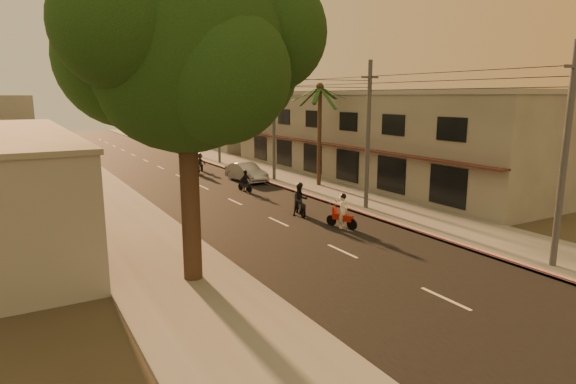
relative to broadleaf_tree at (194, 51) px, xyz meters
name	(u,v)px	position (x,y,z in m)	size (l,w,h in m)	color
ground	(371,265)	(6.61, -2.14, -8.48)	(160.00, 160.00, 0.00)	#383023
road	(203,187)	(6.61, 17.86, -8.47)	(10.00, 140.00, 0.02)	black
sidewalk_right	(288,178)	(14.11, 17.86, -8.42)	(5.00, 140.00, 0.12)	slate
sidewalk_left	(101,197)	(-0.89, 17.86, -8.42)	(5.00, 140.00, 0.12)	slate
curb_stripe	(293,191)	(11.71, 12.86, -8.38)	(0.20, 60.00, 0.20)	red
shophouse_row	(364,135)	(20.57, 15.86, -4.83)	(8.80, 34.20, 7.30)	gray
distant_tower	(218,48)	(22.61, 53.86, 5.52)	(12.10, 12.10, 28.00)	#B7B5B2
broadleaf_tree	(194,51)	(0.00, 0.00, 0.00)	(9.60, 8.70, 12.10)	black
palm_tree	(320,93)	(14.61, 13.86, -1.33)	(5.00, 5.00, 8.20)	black
utility_poles	(274,101)	(12.81, 17.86, -1.94)	(1.20, 48.26, 9.00)	#38383A
filler_right	(237,126)	(20.61, 42.86, -5.48)	(8.00, 14.00, 6.00)	gray
scooter_red	(343,213)	(8.97, 3.07, -7.63)	(1.01, 1.85, 1.89)	black
scooter_mid_a	(300,200)	(8.44, 6.55, -7.57)	(1.25, 1.98, 1.99)	black
scooter_mid_b	(245,182)	(8.71, 14.70, -7.74)	(1.03, 1.65, 1.63)	black
scooter_far_a	(196,165)	(8.32, 24.28, -7.62)	(1.10, 1.90, 1.89)	black
scooter_far_b	(200,163)	(9.30, 25.99, -7.70)	(1.13, 1.72, 1.69)	black
parked_car	(246,172)	(10.61, 18.60, -7.71)	(2.01, 4.75, 1.52)	#9B9EA3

